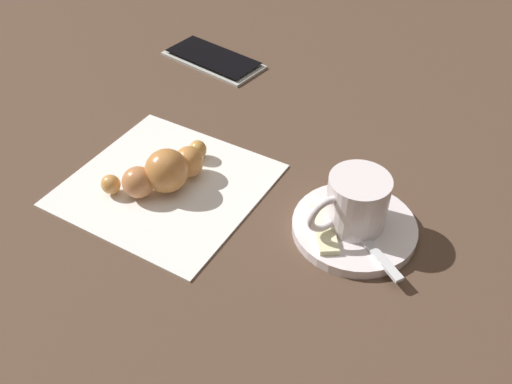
{
  "coord_description": "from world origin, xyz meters",
  "views": [
    {
      "loc": [
        0.22,
        -0.37,
        0.4
      ],
      "look_at": [
        0.01,
        -0.01,
        0.02
      ],
      "focal_mm": 39.03,
      "sensor_mm": 36.0,
      "label": 1
    }
  ],
  "objects_px": {
    "sugar_packet": "(325,228)",
    "napkin": "(167,184)",
    "croissant": "(165,171)",
    "saucer": "(354,227)",
    "espresso_cup": "(356,202)",
    "cell_phone": "(213,59)",
    "teaspoon": "(349,221)"
  },
  "relations": [
    {
      "from": "sugar_packet",
      "to": "napkin",
      "type": "bearing_deg",
      "value": -119.28
    },
    {
      "from": "croissant",
      "to": "saucer",
      "type": "bearing_deg",
      "value": 11.51
    },
    {
      "from": "espresso_cup",
      "to": "napkin",
      "type": "height_order",
      "value": "espresso_cup"
    },
    {
      "from": "espresso_cup",
      "to": "croissant",
      "type": "xyz_separation_m",
      "value": [
        -0.2,
        -0.04,
        -0.01
      ]
    },
    {
      "from": "napkin",
      "to": "cell_phone",
      "type": "distance_m",
      "value": 0.27
    },
    {
      "from": "cell_phone",
      "to": "saucer",
      "type": "bearing_deg",
      "value": -34.89
    },
    {
      "from": "teaspoon",
      "to": "napkin",
      "type": "distance_m",
      "value": 0.2
    },
    {
      "from": "saucer",
      "to": "sugar_packet",
      "type": "height_order",
      "value": "sugar_packet"
    },
    {
      "from": "saucer",
      "to": "croissant",
      "type": "xyz_separation_m",
      "value": [
        -0.2,
        -0.04,
        0.02
      ]
    },
    {
      "from": "teaspoon",
      "to": "napkin",
      "type": "relative_size",
      "value": 0.55
    },
    {
      "from": "teaspoon",
      "to": "cell_phone",
      "type": "relative_size",
      "value": 0.7
    },
    {
      "from": "sugar_packet",
      "to": "croissant",
      "type": "distance_m",
      "value": 0.18
    },
    {
      "from": "cell_phone",
      "to": "teaspoon",
      "type": "bearing_deg",
      "value": -35.7
    },
    {
      "from": "saucer",
      "to": "cell_phone",
      "type": "distance_m",
      "value": 0.37
    },
    {
      "from": "saucer",
      "to": "cell_phone",
      "type": "height_order",
      "value": "saucer"
    },
    {
      "from": "croissant",
      "to": "cell_phone",
      "type": "bearing_deg",
      "value": 112.93
    },
    {
      "from": "espresso_cup",
      "to": "sugar_packet",
      "type": "distance_m",
      "value": 0.04
    },
    {
      "from": "napkin",
      "to": "sugar_packet",
      "type": "bearing_deg",
      "value": 4.48
    },
    {
      "from": "espresso_cup",
      "to": "cell_phone",
      "type": "distance_m",
      "value": 0.37
    },
    {
      "from": "sugar_packet",
      "to": "cell_phone",
      "type": "relative_size",
      "value": 0.41
    },
    {
      "from": "sugar_packet",
      "to": "napkin",
      "type": "height_order",
      "value": "sugar_packet"
    },
    {
      "from": "teaspoon",
      "to": "croissant",
      "type": "distance_m",
      "value": 0.2
    },
    {
      "from": "sugar_packet",
      "to": "teaspoon",
      "type": "bearing_deg",
      "value": 108.59
    },
    {
      "from": "napkin",
      "to": "croissant",
      "type": "height_order",
      "value": "croissant"
    },
    {
      "from": "saucer",
      "to": "teaspoon",
      "type": "distance_m",
      "value": 0.01
    },
    {
      "from": "teaspoon",
      "to": "sugar_packet",
      "type": "relative_size",
      "value": 1.7
    },
    {
      "from": "sugar_packet",
      "to": "cell_phone",
      "type": "distance_m",
      "value": 0.37
    },
    {
      "from": "saucer",
      "to": "cell_phone",
      "type": "relative_size",
      "value": 0.79
    },
    {
      "from": "sugar_packet",
      "to": "napkin",
      "type": "relative_size",
      "value": 0.32
    },
    {
      "from": "sugar_packet",
      "to": "cell_phone",
      "type": "xyz_separation_m",
      "value": [
        -0.29,
        0.24,
        -0.01
      ]
    },
    {
      "from": "croissant",
      "to": "espresso_cup",
      "type": "bearing_deg",
      "value": 11.68
    },
    {
      "from": "espresso_cup",
      "to": "napkin",
      "type": "relative_size",
      "value": 0.41
    }
  ]
}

